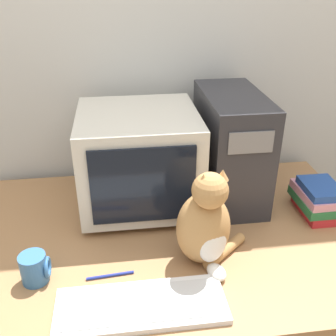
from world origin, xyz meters
name	(u,v)px	position (x,y,z in m)	size (l,w,h in m)	color
wall_back	(154,49)	(0.00, 1.00, 1.25)	(7.00, 0.05, 2.50)	silver
desk	(171,305)	(0.00, 0.47, 0.36)	(1.44, 0.93, 0.72)	#9E7047
crt_monitor	(139,159)	(-0.09, 0.67, 0.91)	(0.43, 0.43, 0.37)	beige
computer_tower	(230,147)	(0.26, 0.70, 0.93)	(0.22, 0.44, 0.42)	#28282D
keyboard	(141,306)	(-0.13, 0.14, 0.73)	(0.47, 0.18, 0.02)	silver
cat	(206,225)	(0.08, 0.31, 0.86)	(0.27, 0.23, 0.33)	#B7844C
book_stack	(318,199)	(0.56, 0.52, 0.78)	(0.15, 0.20, 0.13)	red
pen	(110,275)	(-0.21, 0.27, 0.72)	(0.14, 0.02, 0.01)	navy
mug	(35,268)	(-0.43, 0.29, 0.76)	(0.09, 0.08, 0.09)	#33669E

